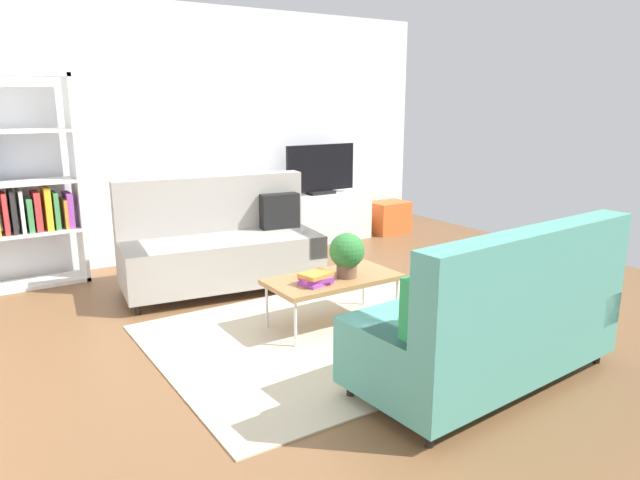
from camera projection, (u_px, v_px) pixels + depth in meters
name	position (u px, v px, depth m)	size (l,w,h in m)	color
ground_plane	(326.00, 323.00, 4.93)	(7.68, 7.68, 0.00)	brown
wall_far	(195.00, 133.00, 6.86)	(6.40, 0.12, 2.90)	silver
area_rug	(342.00, 333.00, 4.70)	(2.90, 2.20, 0.01)	beige
couch_beige	(221.00, 245.00, 5.74)	(2.00, 1.09, 1.10)	gray
couch_green	(492.00, 321.00, 3.78)	(1.95, 0.96, 1.10)	teal
coffee_table	(333.00, 280.00, 4.80)	(1.10, 0.56, 0.42)	#9E7042
tv_console	(320.00, 218.00, 7.67)	(1.40, 0.44, 0.64)	silver
tv	(321.00, 170.00, 7.50)	(1.00, 0.20, 0.64)	black
bookshelf	(16.00, 192.00, 5.66)	(1.10, 0.36, 2.10)	white
storage_trunk	(389.00, 217.00, 8.20)	(0.52, 0.40, 0.44)	orange
potted_plant	(347.00, 253.00, 4.75)	(0.29, 0.29, 0.37)	brown
table_book_0	(316.00, 282.00, 4.61)	(0.24, 0.18, 0.03)	purple
table_book_1	(316.00, 279.00, 4.60)	(0.24, 0.18, 0.03)	purple
table_book_2	(316.00, 275.00, 4.59)	(0.24, 0.18, 0.03)	orange
vase_0	(279.00, 191.00, 7.31)	(0.12, 0.12, 0.15)	silver
bottle_0	(295.00, 191.00, 7.33)	(0.06, 0.06, 0.15)	red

